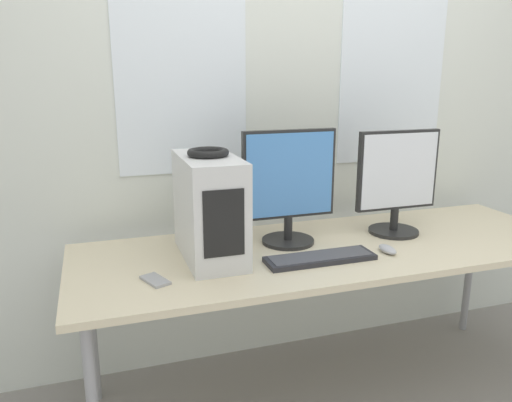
# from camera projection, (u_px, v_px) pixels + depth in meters

# --- Properties ---
(wall_back) EXTENTS (8.00, 0.07, 2.70)m
(wall_back) POSITION_uv_depth(u_px,v_px,m) (291.00, 95.00, 2.47)
(wall_back) COLOR silver
(wall_back) RESTS_ON ground_plane
(desk) EXTENTS (2.21, 0.76, 0.73)m
(desk) POSITION_uv_depth(u_px,v_px,m) (333.00, 256.00, 2.17)
(desk) COLOR beige
(desk) RESTS_ON ground_plane
(pc_tower) EXTENTS (0.22, 0.46, 0.41)m
(pc_tower) POSITION_uv_depth(u_px,v_px,m) (209.00, 208.00, 1.98)
(pc_tower) COLOR silver
(pc_tower) RESTS_ON desk
(headphones) EXTENTS (0.16, 0.16, 0.03)m
(headphones) POSITION_uv_depth(u_px,v_px,m) (208.00, 153.00, 1.93)
(headphones) COLOR black
(headphones) RESTS_ON pc_tower
(monitor_main) EXTENTS (0.41, 0.23, 0.50)m
(monitor_main) POSITION_uv_depth(u_px,v_px,m) (289.00, 185.00, 2.14)
(monitor_main) COLOR black
(monitor_main) RESTS_ON desk
(monitor_right_near) EXTENTS (0.40, 0.23, 0.48)m
(monitor_right_near) POSITION_uv_depth(u_px,v_px,m) (397.00, 181.00, 2.27)
(monitor_right_near) COLOR black
(monitor_right_near) RESTS_ON desk
(keyboard) EXTENTS (0.45, 0.13, 0.02)m
(keyboard) POSITION_uv_depth(u_px,v_px,m) (320.00, 258.00, 1.99)
(keyboard) COLOR #28282D
(keyboard) RESTS_ON desk
(mouse) EXTENTS (0.05, 0.11, 0.03)m
(mouse) POSITION_uv_depth(u_px,v_px,m) (387.00, 249.00, 2.07)
(mouse) COLOR #B2B2B7
(mouse) RESTS_ON desk
(cell_phone) EXTENTS (0.10, 0.14, 0.01)m
(cell_phone) POSITION_uv_depth(u_px,v_px,m) (155.00, 280.00, 1.79)
(cell_phone) COLOR #99999E
(cell_phone) RESTS_ON desk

